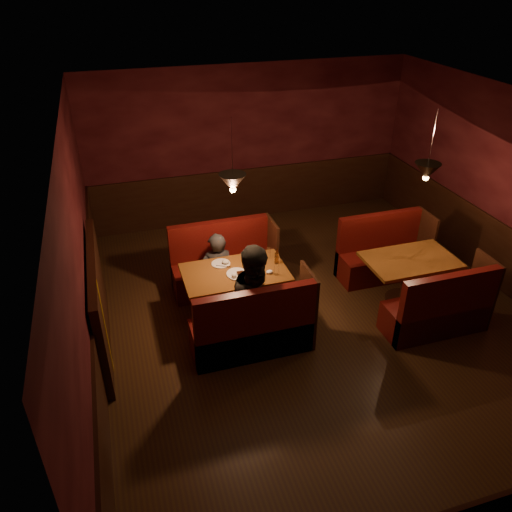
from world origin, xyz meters
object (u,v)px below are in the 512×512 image
object	(u,v)px
main_bench_near	(254,331)
second_bench_near	(439,312)
diner_b	(257,284)
second_bench_far	(382,256)
main_bench_far	(224,267)
second_table	(409,270)
diner_a	(217,255)
main_table	(236,282)

from	to	relation	value
main_bench_near	second_bench_near	xyz separation A→B (m)	(2.50, -0.34, -0.01)
diner_b	second_bench_near	bearing A→B (deg)	-30.07
second_bench_far	main_bench_near	bearing A→B (deg)	-154.18
main_bench_far	second_bench_near	xyz separation A→B (m)	(2.50, -1.94, -0.01)
diner_b	second_table	bearing A→B (deg)	-11.72
main_bench_near	second_table	bearing A→B (deg)	10.02
second_table	second_bench_near	world-z (taller)	second_bench_near
diner_b	main_bench_far	bearing A→B (deg)	78.45
second_bench_far	second_table	bearing A→B (deg)	-92.20
second_table	diner_a	world-z (taller)	diner_a
main_bench_far	second_bench_far	world-z (taller)	main_bench_far
second_bench_far	second_bench_near	distance (m)	1.54
main_table	second_bench_far	distance (m)	2.56
main_table	main_bench_far	world-z (taller)	main_bench_far
second_bench_near	diner_a	distance (m)	3.19
second_table	diner_b	size ratio (longest dim) A/B	0.74
second_bench_far	diner_a	world-z (taller)	diner_a
diner_a	diner_b	world-z (taller)	diner_b
main_table	second_table	size ratio (longest dim) A/B	1.10
main_bench_near	diner_b	bearing A→B (deg)	64.69
main_bench_far	main_bench_near	bearing A→B (deg)	-90.00
main_bench_near	second_bench_far	xyz separation A→B (m)	(2.50, 1.21, -0.01)
second_table	second_bench_far	world-z (taller)	second_bench_far
main_bench_near	second_bench_far	distance (m)	2.77
main_bench_far	second_table	xyz separation A→B (m)	(2.47, -1.17, 0.20)
main_bench_near	diner_a	bearing A→B (deg)	96.04
main_bench_far	diner_a	size ratio (longest dim) A/B	1.11
second_bench_far	diner_b	xyz separation A→B (m)	(-2.38, -0.96, 0.55)
diner_a	second_bench_far	bearing A→B (deg)	178.44
second_table	diner_a	size ratio (longest dim) A/B	0.92
main_table	main_bench_far	bearing A→B (deg)	88.82
main_table	diner_a	distance (m)	0.62
main_bench_near	second_table	distance (m)	2.51
main_bench_far	second_bench_near	world-z (taller)	main_bench_far
main_bench_near	second_bench_far	bearing A→B (deg)	25.82
main_bench_near	second_bench_near	distance (m)	2.52
main_table	diner_b	xyz separation A→B (m)	(0.13, -0.56, 0.29)
second_bench_far	main_table	bearing A→B (deg)	-170.88
main_table	main_bench_near	size ratio (longest dim) A/B	0.91
second_table	second_bench_near	distance (m)	0.80
main_bench_far	main_table	bearing A→B (deg)	-91.18
second_bench_far	diner_a	size ratio (longest dim) A/B	1.02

